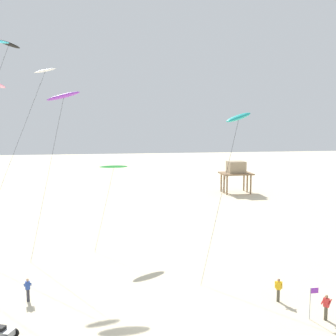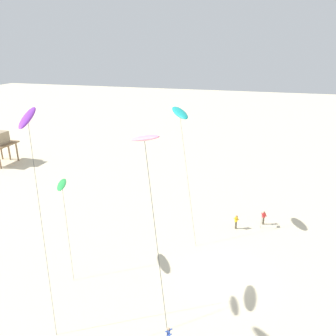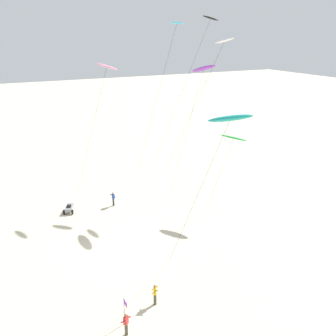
# 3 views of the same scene
# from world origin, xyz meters

# --- Properties ---
(ground_plane) EXTENTS (260.00, 260.00, 0.00)m
(ground_plane) POSITION_xyz_m (0.00, 0.00, 0.00)
(ground_plane) COLOR beige
(kite_white) EXTENTS (7.54, 5.61, 18.16)m
(kite_white) POSITION_xyz_m (-8.90, 17.17, 17.37)
(kite_white) COLOR white
(kite_white) RESTS_ON ground
(kite_green) EXTENTS (3.63, 2.63, 8.45)m
(kite_green) POSITION_xyz_m (-2.16, 14.37, 8.10)
(kite_green) COLOR green
(kite_green) RESTS_ON ground
(kite_black) EXTENTS (7.69, 5.75, 20.69)m
(kite_black) POSITION_xyz_m (-12.34, 17.34, 19.80)
(kite_black) COLOR black
(kite_black) RESTS_ON ground
(kite_teal) EXTENTS (5.44, 4.27, 13.57)m
(kite_teal) POSITION_xyz_m (7.88, 6.46, 12.91)
(kite_teal) COLOR teal
(kite_teal) RESTS_ON ground
(kite_purple) EXTENTS (4.75, 3.28, 15.62)m
(kite_purple) POSITION_xyz_m (-6.70, 13.24, 14.86)
(kite_purple) COLOR purple
(kite_purple) RESTS_ON ground
(kite_flyer_nearest) EXTENTS (0.61, 0.59, 1.67)m
(kite_flyer_nearest) POSITION_xyz_m (-8.58, 2.93, 0.89)
(kite_flyer_nearest) COLOR #33333D
(kite_flyer_nearest) RESTS_ON ground
(kite_flyer_middle) EXTENTS (0.69, 0.68, 1.67)m
(kite_flyer_middle) POSITION_xyz_m (8.80, 0.05, 0.89)
(kite_flyer_middle) COLOR #4C4738
(kite_flyer_middle) RESTS_ON ground
(kite_flyer_furthest) EXTENTS (0.72, 0.72, 1.67)m
(kite_flyer_furthest) POSITION_xyz_m (10.66, -2.89, 0.89)
(kite_flyer_furthest) COLOR #4C4738
(kite_flyer_furthest) RESTS_ON ground
(stilt_house) EXTENTS (5.36, 4.22, 5.61)m
(stilt_house) POSITION_xyz_m (19.89, 41.28, 4.11)
(stilt_house) COLOR #846647
(stilt_house) RESTS_ON ground
(beach_buggy) EXTENTS (2.11, 1.53, 0.82)m
(beach_buggy) POSITION_xyz_m (-9.29, -1.91, 0.43)
(beach_buggy) COLOR gray
(beach_buggy) RESTS_ON ground
(marker_flag) EXTENTS (0.56, 0.05, 2.10)m
(marker_flag) POSITION_xyz_m (9.83, -2.64, 1.49)
(marker_flag) COLOR gray
(marker_flag) RESTS_ON ground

